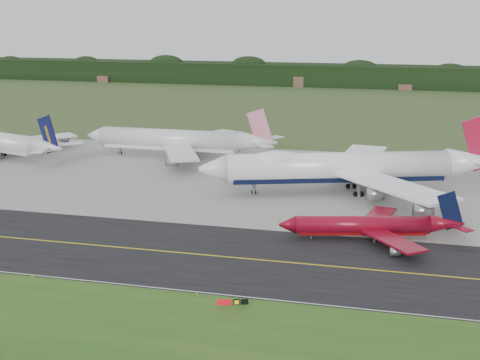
% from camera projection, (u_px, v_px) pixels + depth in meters
% --- Properties ---
extents(ground, '(600.00, 600.00, 0.00)m').
position_uv_depth(ground, '(248.00, 251.00, 118.96)').
color(ground, '#3B4E24').
rests_on(ground, ground).
extents(grass_verge, '(400.00, 30.00, 0.01)m').
position_uv_depth(grass_verge, '(186.00, 342.00, 86.03)').
color(grass_verge, '#265719').
rests_on(grass_verge, ground).
extents(taxiway, '(400.00, 32.00, 0.02)m').
position_uv_depth(taxiway, '(243.00, 258.00, 115.19)').
color(taxiway, black).
rests_on(taxiway, ground).
extents(apron, '(400.00, 78.00, 0.01)m').
position_uv_depth(apron, '(295.00, 182.00, 166.94)').
color(apron, gray).
rests_on(apron, ground).
extents(taxiway_centreline, '(400.00, 0.40, 0.00)m').
position_uv_depth(taxiway_centreline, '(243.00, 258.00, 115.19)').
color(taxiway_centreline, gold).
rests_on(taxiway_centreline, taxiway).
extents(taxiway_edge_line, '(400.00, 0.25, 0.00)m').
position_uv_depth(taxiway_edge_line, '(219.00, 294.00, 100.61)').
color(taxiway_edge_line, silver).
rests_on(taxiway_edge_line, taxiway).
extents(horizon_treeline, '(700.00, 25.00, 12.00)m').
position_uv_depth(horizon_treeline, '(360.00, 77.00, 375.18)').
color(horizon_treeline, black).
rests_on(horizon_treeline, ground).
extents(jet_ba_747, '(70.43, 56.82, 18.19)m').
position_uv_depth(jet_ba_747, '(349.00, 167.00, 155.40)').
color(jet_ba_747, white).
rests_on(jet_ba_747, ground).
extents(jet_red_737, '(34.37, 27.52, 9.37)m').
position_uv_depth(jet_red_737, '(373.00, 226.00, 124.47)').
color(jet_red_737, maroon).
rests_on(jet_red_737, ground).
extents(jet_star_tail, '(57.69, 48.50, 15.28)m').
position_uv_depth(jet_star_tail, '(180.00, 141.00, 192.98)').
color(jet_star_tail, silver).
rests_on(jet_star_tail, ground).
extents(taxiway_sign, '(4.34, 1.55, 1.50)m').
position_uv_depth(taxiway_sign, '(232.00, 302.00, 95.37)').
color(taxiway_sign, slate).
rests_on(taxiway_sign, ground).
extents(edge_marker_left, '(0.16, 0.16, 0.50)m').
position_uv_depth(edge_marker_left, '(32.00, 276.00, 106.79)').
color(edge_marker_left, yellow).
rests_on(edge_marker_left, ground).
extents(edge_marker_center, '(0.16, 0.16, 0.50)m').
position_uv_depth(edge_marker_center, '(197.00, 293.00, 100.35)').
color(edge_marker_center, yellow).
rests_on(edge_marker_center, ground).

